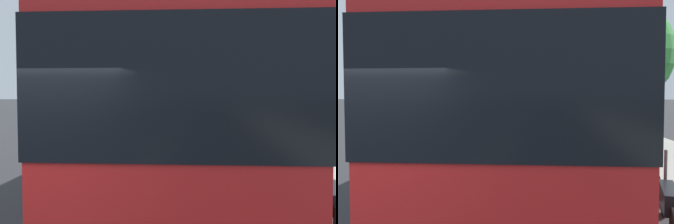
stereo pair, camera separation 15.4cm
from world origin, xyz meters
TOP-DOWN VIEW (x-y plane):
  - sidewalk_curb at (10.00, -6.40)m, footprint 110.00×3.60m
  - lane_divider_line at (10.00, 0.00)m, footprint 110.00×0.16m
  - coach_bus at (5.74, -1.84)m, footprint 12.11×2.89m
  - motorcycle_nearest_curb at (3.30, -4.24)m, footprint 2.16×0.59m
  - motorcycle_mid_row at (6.31, -4.36)m, footprint 2.01×0.79m
  - car_oncoming at (27.56, -2.20)m, footprint 4.06×1.84m
  - car_far_distant at (35.17, -1.83)m, footprint 3.94×1.99m
  - car_behind_bus at (51.03, 2.07)m, footprint 4.73×2.11m
  - car_ahead_same_lane at (54.12, -1.75)m, footprint 4.10×1.92m
  - roadside_tree_mid_block at (12.97, -5.66)m, footprint 4.05×4.05m
  - roadside_tree_far_block at (30.16, -6.99)m, footprint 4.17×4.17m
  - utility_pole at (17.62, -6.57)m, footprint 0.23×0.23m

SIDE VIEW (x-z plane):
  - lane_divider_line at x=10.00m, z-range 0.00..0.01m
  - sidewalk_curb at x=10.00m, z-range 0.00..0.14m
  - motorcycle_nearest_curb at x=3.30m, z-range -0.16..1.09m
  - motorcycle_mid_row at x=6.31m, z-range -0.17..1.11m
  - car_oncoming at x=27.56m, z-range -0.03..1.42m
  - car_far_distant at x=35.17m, z-range -0.04..1.44m
  - car_behind_bus at x=51.03m, z-range -0.04..1.46m
  - car_ahead_same_lane at x=54.12m, z-range -0.03..1.47m
  - coach_bus at x=5.74m, z-range 0.22..3.77m
  - utility_pole at x=17.62m, z-range 0.00..6.93m
  - roadside_tree_mid_block at x=12.97m, z-range 0.91..6.81m
  - roadside_tree_far_block at x=30.16m, z-range 1.29..8.09m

